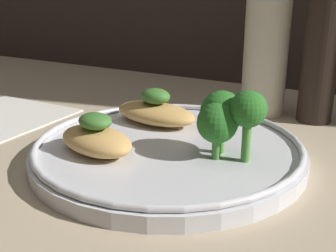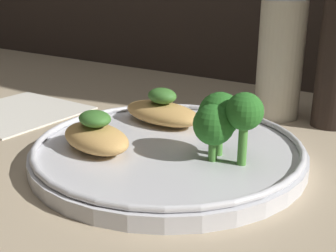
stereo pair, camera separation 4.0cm
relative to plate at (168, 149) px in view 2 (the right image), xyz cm
name	(u,v)px [view 2 (the right image)]	position (x,y,z in cm)	size (l,w,h in cm)	color
ground_plane	(168,163)	(0.00, 0.00, -1.49)	(180.00, 180.00, 1.00)	tan
plate	(168,149)	(0.00, 0.00, 0.00)	(26.33, 26.33, 2.00)	silver
grilled_meat_front	(96,135)	(-4.94, -4.72, 1.84)	(9.06, 6.52, 3.81)	tan
grilled_meat_middle	(162,111)	(-4.53, 5.39, 1.78)	(10.40, 6.13, 3.98)	tan
broccoli_bunch	(223,118)	(5.81, 0.06, 4.27)	(6.26, 5.26, 6.43)	#4C8E38
sauce_bottle	(281,51)	(3.52, 19.22, 7.38)	(5.55, 5.55, 17.49)	beige
napkin	(17,111)	(-25.16, 1.17, -0.79)	(14.93, 14.93, 0.40)	silver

